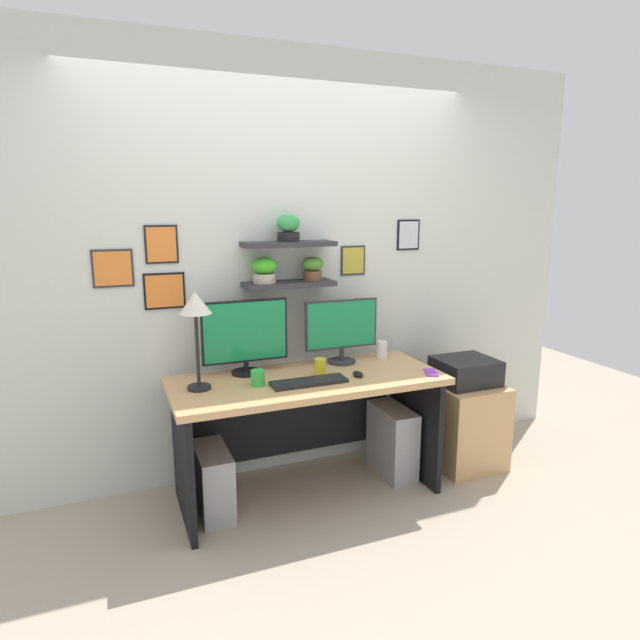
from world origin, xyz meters
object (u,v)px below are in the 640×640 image
Objects in this scene: monitor_left at (245,335)px; computer_mouse at (358,374)px; coffee_mug at (258,378)px; water_cup at (382,349)px; pen_cup at (320,367)px; computer_tower_right at (392,441)px; monitor_right at (341,329)px; cell_phone at (431,373)px; desk_lamp at (196,312)px; desk at (304,408)px; printer at (466,371)px; computer_tower_left at (213,481)px; keyboard at (309,382)px; drawer_cabinet at (463,423)px.

monitor_left reaches higher than computer_mouse.
water_cup is (0.93, 0.25, 0.01)m from coffee_mug.
pen_cup reaches higher than computer_tower_right.
computer_mouse is 0.82× the size of water_cup.
monitor_right is at bearing 148.31° from computer_tower_right.
cell_phone is 1.40× the size of pen_cup.
desk_lamp is at bearing 168.76° from coffee_mug.
desk is at bearing 178.36° from computer_tower_right.
monitor_left is 1.37× the size of printer.
desk is 0.56m from monitor_right.
computer_tower_right is (0.29, -0.18, -0.74)m from monitor_right.
desk_lamp is at bearing 164.41° from computer_tower_left.
monitor_right is 1.12× the size of keyboard.
desk is at bearing 3.68° from computer_tower_left.
coffee_mug is (-1.03, 0.17, 0.04)m from cell_phone.
monitor_left is 0.31m from coffee_mug.
monitor_right is 1.23× the size of computer_tower_left.
pen_cup is 0.77m from computer_tower_right.
desk_lamp reaches higher than monitor_right.
coffee_mug is (0.00, -0.25, -0.19)m from monitor_left.
printer is (1.44, 0.03, -0.14)m from coffee_mug.
drawer_cabinet is at bearing 48.21° from cell_phone.
coffee_mug is at bearing -172.69° from pen_cup.
printer is (1.76, -0.04, -0.53)m from desk_lamp.
cell_phone is at bearing -22.09° from monitor_left.
desk_lamp is at bearing -171.32° from water_cup.
computer_tower_right is at bearing 175.56° from printer.
monitor_left is 1.21m from computer_tower_right.
computer_mouse is (0.32, 0.01, 0.01)m from keyboard.
printer is at bearing -1.14° from desk_lamp.
monitor_left is 4.75× the size of water_cup.
desk is 4.23× the size of printer.
desk_lamp reaches higher than desk.
keyboard is (0.28, -0.32, -0.23)m from monitor_left.
desk is 0.69m from water_cup.
computer_mouse is 0.98m from drawer_cabinet.
water_cup is at bearing 156.60° from drawer_cabinet.
water_cup is 0.24× the size of computer_tower_right.
cell_phone is 0.47m from printer.
desk is 14.61× the size of water_cup.
cell_phone is at bearing -9.64° from computer_tower_left.
coffee_mug is 0.90× the size of pen_cup.
computer_mouse is 0.86m from printer.
computer_tower_left is at bearing 167.20° from keyboard.
drawer_cabinet is 1.51× the size of printer.
computer_mouse is 1.02m from desk_lamp.
water_cup is (0.33, 0.32, 0.04)m from computer_mouse.
monitor_right is (0.63, -0.00, -0.01)m from monitor_left.
computer_tower_left is (-0.89, -0.20, -0.78)m from monitor_right.
desk_lamp is 5.45× the size of pen_cup.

